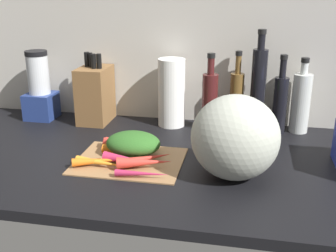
{
  "coord_description": "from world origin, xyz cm",
  "views": [
    {
      "loc": [
        22.03,
        -119.44,
        53.09
      ],
      "look_at": [
        -0.93,
        -2.74,
        11.08
      ],
      "focal_mm": 44.63,
      "sensor_mm": 36.0,
      "label": 1
    }
  ],
  "objects_px": {
    "bottle_2": "(258,89)",
    "bottle_3": "(280,103)",
    "carrot_8": "(102,163)",
    "bottle_4": "(301,102)",
    "knife_block": "(95,94)",
    "blender_appliance": "(40,90)",
    "cutting_board": "(130,160)",
    "carrot_1": "(124,148)",
    "carrot_10": "(145,158)",
    "carrot_7": "(142,174)",
    "paper_towel_roll": "(172,93)",
    "bottle_0": "(210,100)",
    "carrot_0": "(123,159)",
    "carrot_3": "(126,151)",
    "carrot_4": "(144,162)",
    "bottle_1": "(236,99)",
    "carrot_9": "(130,148)",
    "winter_squash": "(235,138)",
    "carrot_6": "(100,161)",
    "carrot_2": "(134,145)"
  },
  "relations": [
    {
      "from": "bottle_2",
      "to": "bottle_3",
      "type": "distance_m",
      "value": 0.09
    },
    {
      "from": "carrot_8",
      "to": "bottle_4",
      "type": "height_order",
      "value": "bottle_4"
    },
    {
      "from": "knife_block",
      "to": "blender_appliance",
      "type": "relative_size",
      "value": 0.99
    },
    {
      "from": "cutting_board",
      "to": "carrot_1",
      "type": "xyz_separation_m",
      "value": [
        -0.03,
        0.05,
        0.02
      ]
    },
    {
      "from": "knife_block",
      "to": "carrot_10",
      "type": "bearing_deg",
      "value": -51.5
    },
    {
      "from": "bottle_2",
      "to": "bottle_4",
      "type": "relative_size",
      "value": 1.35
    },
    {
      "from": "carrot_7",
      "to": "paper_towel_roll",
      "type": "bearing_deg",
      "value": 90.67
    },
    {
      "from": "carrot_1",
      "to": "paper_towel_roll",
      "type": "height_order",
      "value": "paper_towel_roll"
    },
    {
      "from": "bottle_0",
      "to": "bottle_3",
      "type": "relative_size",
      "value": 1.0
    },
    {
      "from": "carrot_0",
      "to": "bottle_0",
      "type": "xyz_separation_m",
      "value": [
        0.22,
        0.37,
        0.09
      ]
    },
    {
      "from": "bottle_3",
      "to": "knife_block",
      "type": "bearing_deg",
      "value": -179.76
    },
    {
      "from": "blender_appliance",
      "to": "carrot_3",
      "type": "bearing_deg",
      "value": -35.31
    },
    {
      "from": "carrot_10",
      "to": "knife_block",
      "type": "bearing_deg",
      "value": 128.5
    },
    {
      "from": "paper_towel_roll",
      "to": "carrot_4",
      "type": "bearing_deg",
      "value": -90.45
    },
    {
      "from": "bottle_2",
      "to": "paper_towel_roll",
      "type": "bearing_deg",
      "value": 179.84
    },
    {
      "from": "blender_appliance",
      "to": "paper_towel_roll",
      "type": "height_order",
      "value": "blender_appliance"
    },
    {
      "from": "carrot_8",
      "to": "bottle_1",
      "type": "relative_size",
      "value": 0.57
    },
    {
      "from": "bottle_4",
      "to": "bottle_0",
      "type": "bearing_deg",
      "value": -172.33
    },
    {
      "from": "blender_appliance",
      "to": "bottle_2",
      "type": "xyz_separation_m",
      "value": [
        0.84,
        0.02,
        0.04
      ]
    },
    {
      "from": "carrot_9",
      "to": "winter_squash",
      "type": "distance_m",
      "value": 0.35
    },
    {
      "from": "carrot_7",
      "to": "carrot_10",
      "type": "distance_m",
      "value": 0.1
    },
    {
      "from": "carrot_7",
      "to": "carrot_10",
      "type": "height_order",
      "value": "carrot_10"
    },
    {
      "from": "carrot_6",
      "to": "paper_towel_roll",
      "type": "bearing_deg",
      "value": 71.73
    },
    {
      "from": "paper_towel_roll",
      "to": "carrot_2",
      "type": "bearing_deg",
      "value": -103.27
    },
    {
      "from": "carrot_4",
      "to": "cutting_board",
      "type": "bearing_deg",
      "value": 139.34
    },
    {
      "from": "carrot_9",
      "to": "carrot_8",
      "type": "bearing_deg",
      "value": -117.65
    },
    {
      "from": "knife_block",
      "to": "bottle_0",
      "type": "xyz_separation_m",
      "value": [
        0.44,
        -0.01,
        0.0
      ]
    },
    {
      "from": "carrot_10",
      "to": "bottle_0",
      "type": "xyz_separation_m",
      "value": [
        0.16,
        0.35,
        0.09
      ]
    },
    {
      "from": "bottle_4",
      "to": "carrot_10",
      "type": "bearing_deg",
      "value": -140.51
    },
    {
      "from": "blender_appliance",
      "to": "carrot_9",
      "type": "bearing_deg",
      "value": -33.56
    },
    {
      "from": "bottle_1",
      "to": "bottle_2",
      "type": "xyz_separation_m",
      "value": [
        0.07,
        -0.02,
        0.05
      ]
    },
    {
      "from": "carrot_10",
      "to": "bottle_2",
      "type": "relative_size",
      "value": 0.46
    },
    {
      "from": "carrot_2",
      "to": "carrot_4",
      "type": "relative_size",
      "value": 0.91
    },
    {
      "from": "blender_appliance",
      "to": "bottle_2",
      "type": "relative_size",
      "value": 0.74
    },
    {
      "from": "carrot_2",
      "to": "carrot_4",
      "type": "height_order",
      "value": "same"
    },
    {
      "from": "bottle_0",
      "to": "carrot_4",
      "type": "bearing_deg",
      "value": -111.13
    },
    {
      "from": "carrot_3",
      "to": "bottle_2",
      "type": "distance_m",
      "value": 0.54
    },
    {
      "from": "carrot_4",
      "to": "bottle_1",
      "type": "distance_m",
      "value": 0.5
    },
    {
      "from": "carrot_9",
      "to": "winter_squash",
      "type": "bearing_deg",
      "value": -15.13
    },
    {
      "from": "carrot_8",
      "to": "carrot_9",
      "type": "relative_size",
      "value": 1.09
    },
    {
      "from": "carrot_4",
      "to": "bottle_0",
      "type": "xyz_separation_m",
      "value": [
        0.15,
        0.39,
        0.09
      ]
    },
    {
      "from": "carrot_0",
      "to": "knife_block",
      "type": "xyz_separation_m",
      "value": [
        -0.23,
        0.39,
        0.09
      ]
    },
    {
      "from": "carrot_1",
      "to": "bottle_2",
      "type": "bearing_deg",
      "value": 37.28
    },
    {
      "from": "bottle_4",
      "to": "carrot_3",
      "type": "bearing_deg",
      "value": -147.45
    },
    {
      "from": "carrot_3",
      "to": "bottle_2",
      "type": "height_order",
      "value": "bottle_2"
    },
    {
      "from": "carrot_4",
      "to": "bottle_2",
      "type": "xyz_separation_m",
      "value": [
        0.32,
        0.41,
        0.13
      ]
    },
    {
      "from": "carrot_8",
      "to": "paper_towel_roll",
      "type": "relative_size",
      "value": 0.65
    },
    {
      "from": "carrot_1",
      "to": "carrot_10",
      "type": "height_order",
      "value": "carrot_1"
    },
    {
      "from": "carrot_3",
      "to": "bottle_0",
      "type": "height_order",
      "value": "bottle_0"
    },
    {
      "from": "carrot_0",
      "to": "carrot_2",
      "type": "bearing_deg",
      "value": 87.31
    }
  ]
}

